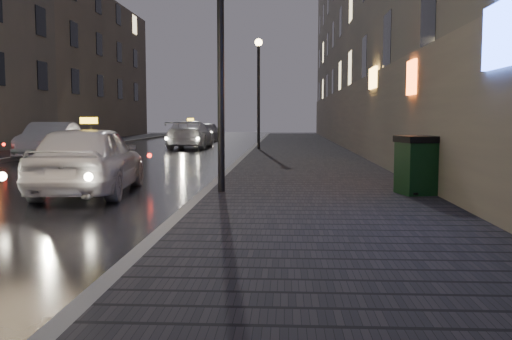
{
  "coord_description": "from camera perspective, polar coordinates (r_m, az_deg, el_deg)",
  "views": [
    {
      "loc": [
        3.17,
        -5.6,
        1.67
      ],
      "look_at": [
        2.71,
        3.27,
        0.85
      ],
      "focal_mm": 40.0,
      "sensor_mm": 36.0,
      "label": 1
    }
  ],
  "objects": [
    {
      "name": "curb_far",
      "position": [
        28.66,
        -18.66,
        1.8
      ],
      "size": [
        0.2,
        58.0,
        0.15
      ],
      "primitive_type": "cube",
      "color": "slate",
      "rests_on": "ground"
    },
    {
      "name": "building_near",
      "position": [
        31.22,
        10.51,
        14.07
      ],
      "size": [
        1.8,
        50.0,
        13.0
      ],
      "primitive_type": "cube",
      "color": "#605B54",
      "rests_on": "ground"
    },
    {
      "name": "car_far",
      "position": [
        41.01,
        -4.88,
        3.87
      ],
      "size": [
        1.62,
        4.03,
        1.37
      ],
      "primitive_type": "imported",
      "rotation": [
        0.0,
        0.0,
        3.14
      ],
      "color": "#9A9AA1",
      "rests_on": "ground"
    },
    {
      "name": "sidewalk_far",
      "position": [
        29.17,
        -21.03,
        1.78
      ],
      "size": [
        2.4,
        58.0,
        0.15
      ],
      "primitive_type": "cube",
      "color": "black",
      "rests_on": "ground"
    },
    {
      "name": "trash_bin",
      "position": [
        11.76,
        15.91,
        0.52
      ],
      "size": [
        0.92,
        0.92,
        1.16
      ],
      "rotation": [
        0.0,
        0.0,
        0.26
      ],
      "color": "black",
      "rests_on": "sidewalk"
    },
    {
      "name": "taxi_near",
      "position": [
        12.91,
        -16.28,
        1.05
      ],
      "size": [
        2.23,
        4.66,
        1.54
      ],
      "primitive_type": "imported",
      "rotation": [
        0.0,
        0.0,
        3.24
      ],
      "color": "silver",
      "rests_on": "ground"
    },
    {
      "name": "car_left_mid",
      "position": [
        24.41,
        -19.85,
        2.78
      ],
      "size": [
        2.06,
        4.68,
        1.49
      ],
      "primitive_type": "imported",
      "rotation": [
        0.0,
        0.0,
        0.11
      ],
      "color": "#9E9FA6",
      "rests_on": "ground"
    },
    {
      "name": "lamp_far",
      "position": [
        27.69,
        0.26,
        9.03
      ],
      "size": [
        0.36,
        0.36,
        5.28
      ],
      "color": "black",
      "rests_on": "sidewalk"
    },
    {
      "name": "lamp_near",
      "position": [
        11.81,
        -3.56,
        14.12
      ],
      "size": [
        0.36,
        0.36,
        5.28
      ],
      "color": "black",
      "rests_on": "sidewalk"
    },
    {
      "name": "taxi_mid",
      "position": [
        31.53,
        -6.55,
        3.55
      ],
      "size": [
        2.11,
        5.17,
        1.5
      ],
      "primitive_type": "imported",
      "rotation": [
        0.0,
        0.0,
        3.14
      ],
      "color": "white",
      "rests_on": "ground"
    },
    {
      "name": "curb",
      "position": [
        26.7,
        -0.6,
        1.84
      ],
      "size": [
        0.2,
        58.0,
        0.15
      ],
      "primitive_type": "cube",
      "color": "slate",
      "rests_on": "ground"
    },
    {
      "name": "building_far_c",
      "position": [
        47.76,
        -17.7,
        9.61
      ],
      "size": [
        6.0,
        22.0,
        11.0
      ],
      "primitive_type": "cube",
      "color": "#6B6051",
      "rests_on": "ground"
    },
    {
      "name": "sidewalk",
      "position": [
        26.65,
        4.56,
        1.81
      ],
      "size": [
        4.6,
        58.0,
        0.15
      ],
      "primitive_type": "cube",
      "color": "black",
      "rests_on": "ground"
    }
  ]
}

